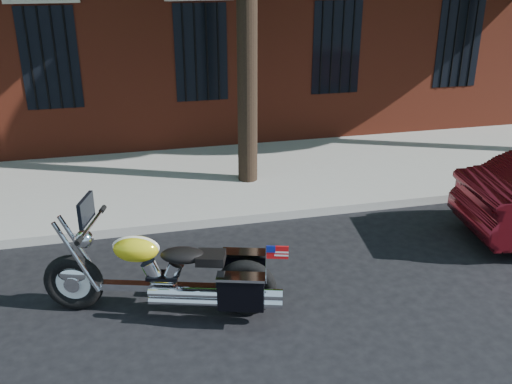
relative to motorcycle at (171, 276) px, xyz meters
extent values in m
plane|color=black|center=(1.32, 0.94, -0.51)|extent=(120.00, 120.00, 0.00)
cube|color=gray|center=(1.32, 2.32, -0.43)|extent=(40.00, 0.16, 0.15)
cube|color=gray|center=(1.32, 4.20, -0.43)|extent=(40.00, 3.60, 0.15)
cube|color=black|center=(1.32, 6.05, 1.69)|extent=(1.10, 0.14, 2.00)
cylinder|color=black|center=(1.32, 5.97, 1.69)|extent=(0.04, 0.04, 2.00)
cylinder|color=black|center=(1.82, 3.84, 1.99)|extent=(0.36, 0.36, 5.00)
torus|color=black|center=(-1.15, 0.36, -0.13)|extent=(0.76, 0.38, 0.74)
torus|color=black|center=(0.87, -0.26, -0.13)|extent=(0.76, 0.38, 0.74)
cylinder|color=white|center=(-1.15, 0.36, -0.13)|extent=(0.55, 0.23, 0.56)
cylinder|color=white|center=(0.87, -0.26, -0.13)|extent=(0.55, 0.23, 0.56)
ellipsoid|color=white|center=(-1.15, 0.36, -0.02)|extent=(0.42, 0.25, 0.21)
ellipsoid|color=yellow|center=(0.87, -0.26, 0.00)|extent=(0.42, 0.26, 0.21)
cube|color=white|center=(-0.14, 0.05, -0.15)|extent=(1.63, 0.59, 0.09)
cylinder|color=white|center=(-0.09, 0.03, -0.18)|extent=(0.40, 0.29, 0.36)
cylinder|color=white|center=(0.38, -0.32, -0.16)|extent=(1.36, 0.50, 0.10)
ellipsoid|color=yellow|center=(-0.38, 0.12, 0.36)|extent=(0.62, 0.46, 0.32)
ellipsoid|color=black|center=(0.15, -0.04, 0.29)|extent=(0.61, 0.46, 0.17)
cube|color=black|center=(0.92, 0.03, -0.01)|extent=(0.56, 0.33, 0.42)
cube|color=black|center=(0.75, -0.52, -0.01)|extent=(0.56, 0.33, 0.42)
cylinder|color=white|center=(-0.85, 0.27, 0.67)|extent=(0.29, 0.84, 0.04)
sphere|color=white|center=(-0.96, 0.30, 0.47)|extent=(0.28, 0.28, 0.22)
cube|color=black|center=(-0.90, 0.28, 0.85)|extent=(0.17, 0.44, 0.31)
cube|color=red|center=(1.13, -0.69, 0.55)|extent=(0.24, 0.09, 0.16)
camera|label=1|loc=(-0.39, -6.00, 3.56)|focal=40.00mm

